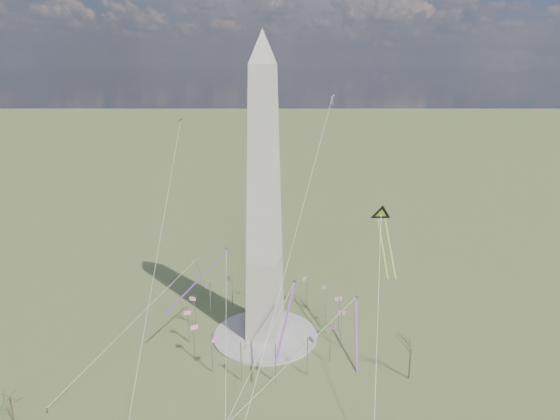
% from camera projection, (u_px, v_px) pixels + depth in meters
% --- Properties ---
extents(ground, '(2000.00, 2000.00, 0.00)m').
position_uv_depth(ground, '(265.00, 336.00, 172.91)').
color(ground, '#4E6331').
rests_on(ground, ground).
extents(plaza, '(36.00, 36.00, 0.80)m').
position_uv_depth(plaza, '(265.00, 335.00, 172.79)').
color(plaza, '#B5ADA6').
rests_on(plaza, ground).
extents(washington_monument, '(15.56, 15.56, 100.00)m').
position_uv_depth(washington_monument, '(264.00, 203.00, 159.16)').
color(washington_monument, beige).
rests_on(washington_monument, plaza).
extents(flagpole_ring, '(54.40, 54.40, 13.00)m').
position_uv_depth(flagpole_ring, '(265.00, 317.00, 170.82)').
color(flagpole_ring, silver).
rests_on(flagpole_ring, ground).
extents(tree_near, '(8.53, 8.53, 14.92)m').
position_uv_depth(tree_near, '(411.00, 347.00, 147.00)').
color(tree_near, '#4E3E2F').
rests_on(tree_near, ground).
extents(tree_far, '(6.48, 6.48, 11.34)m').
position_uv_depth(tree_far, '(10.00, 396.00, 129.44)').
color(tree_far, '#4E3E2F').
rests_on(tree_far, ground).
extents(person_west, '(0.92, 0.86, 1.51)m').
position_uv_depth(person_west, '(47.00, 410.00, 135.12)').
color(person_west, gray).
rests_on(person_west, ground).
extents(kite_delta_black, '(10.50, 21.54, 17.54)m').
position_uv_depth(kite_delta_black, '(382.00, 218.00, 159.75)').
color(kite_delta_black, black).
rests_on(kite_delta_black, ground).
extents(kite_diamond_purple, '(1.71, 2.71, 8.47)m').
position_uv_depth(kite_diamond_purple, '(198.00, 260.00, 172.58)').
color(kite_diamond_purple, navy).
rests_on(kite_diamond_purple, ground).
extents(kite_streamer_left, '(2.11, 22.53, 15.47)m').
position_uv_depth(kite_streamer_left, '(289.00, 308.00, 147.85)').
color(kite_streamer_left, '#F7274E').
rests_on(kite_streamer_left, ground).
extents(kite_streamer_mid, '(15.19, 21.12, 16.95)m').
position_uv_depth(kite_streamer_mid, '(206.00, 271.00, 160.46)').
color(kite_streamer_mid, '#F7274E').
rests_on(kite_streamer_mid, ground).
extents(kite_streamer_right, '(4.45, 22.20, 15.28)m').
position_uv_depth(kite_streamer_right, '(357.00, 322.00, 163.85)').
color(kite_streamer_right, '#F7274E').
rests_on(kite_streamer_right, ground).
extents(kite_small_red, '(1.53, 2.20, 4.57)m').
position_uv_depth(kite_small_red, '(181.00, 121.00, 202.74)').
color(kite_small_red, red).
rests_on(kite_small_red, ground).
extents(kite_small_white, '(1.38, 1.41, 4.02)m').
position_uv_depth(kite_small_white, '(333.00, 98.00, 185.84)').
color(kite_small_white, silver).
rests_on(kite_small_white, ground).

